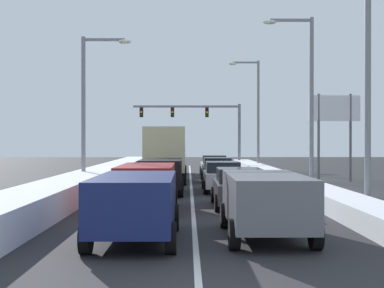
{
  "coord_description": "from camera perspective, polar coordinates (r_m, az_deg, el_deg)",
  "views": [
    {
      "loc": [
        -0.19,
        -8.0,
        2.56
      ],
      "look_at": [
        0.17,
        40.1,
        2.29
      ],
      "focal_mm": 53.1,
      "sensor_mm": 36.0,
      "label": 1
    }
  ],
  "objects": [
    {
      "name": "sedan_green_right_lane_fourth",
      "position": [
        35.62,
        2.54,
        -2.57
      ],
      "size": [
        2.0,
        4.5,
        1.51
      ],
      "color": "#1E5633",
      "rests_on": "ground"
    },
    {
      "name": "sedan_white_right_lane_fifth",
      "position": [
        41.15,
        2.22,
        -2.18
      ],
      "size": [
        2.0,
        4.5,
        1.51
      ],
      "color": "silver",
      "rests_on": "ground"
    },
    {
      "name": "traffic_light_gantry",
      "position": [
        55.93,
        0.98,
        2.54
      ],
      "size": [
        10.6,
        0.47,
        6.2
      ],
      "color": "slate",
      "rests_on": "ground"
    },
    {
      "name": "suv_black_center_lane_third",
      "position": [
        27.36,
        -3.11,
        -2.91
      ],
      "size": [
        2.16,
        4.9,
        1.67
      ],
      "color": "black",
      "rests_on": "ground"
    },
    {
      "name": "sedan_charcoal_right_lane_second",
      "position": [
        21.98,
        4.72,
        -4.36
      ],
      "size": [
        2.0,
        4.5,
        1.51
      ],
      "color": "#38383D",
      "rests_on": "ground"
    },
    {
      "name": "snow_bank_right_shoulder",
      "position": [
        32.49,
        9.32,
        -3.63
      ],
      "size": [
        1.53,
        52.67,
        0.65
      ],
      "primitive_type": "cube",
      "color": "white",
      "rests_on": "ground"
    },
    {
      "name": "lane_stripe_between_right_lane_and_center_lane",
      "position": [
        32.05,
        -0.09,
        -4.25
      ],
      "size": [
        0.14,
        52.67,
        0.01
      ],
      "primitive_type": "cube",
      "color": "silver",
      "rests_on": "ground"
    },
    {
      "name": "roadside_sign_right",
      "position": [
        36.6,
        14.13,
        2.59
      ],
      "size": [
        3.2,
        0.16,
        5.5
      ],
      "color": "#59595B",
      "rests_on": "ground"
    },
    {
      "name": "snow_bank_left_shoulder",
      "position": [
        32.42,
        -9.51,
        -3.38
      ],
      "size": [
        2.06,
        52.67,
        0.94
      ],
      "primitive_type": "cube",
      "color": "white",
      "rests_on": "ground"
    },
    {
      "name": "box_truck_center_lane_fourth",
      "position": [
        34.85,
        -2.65,
        -0.76
      ],
      "size": [
        2.53,
        7.2,
        3.36
      ],
      "color": "maroon",
      "rests_on": "ground"
    },
    {
      "name": "ground_plane",
      "position": [
        27.28,
        -0.03,
        -5.06
      ],
      "size": [
        124.49,
        124.49,
        0.0
      ],
      "primitive_type": "plane",
      "color": "#28282B"
    },
    {
      "name": "suv_gray_right_lane_nearest",
      "position": [
        15.15,
        7.37,
        -5.53
      ],
      "size": [
        2.16,
        4.9,
        1.67
      ],
      "color": "slate",
      "rests_on": "ground"
    },
    {
      "name": "street_lamp_right_mid",
      "position": [
        30.31,
        11.3,
        5.55
      ],
      "size": [
        2.66,
        0.36,
        9.01
      ],
      "color": "gray",
      "rests_on": "ground"
    },
    {
      "name": "street_lamp_right_near",
      "position": [
        20.97,
        16.28,
        6.37
      ],
      "size": [
        2.66,
        0.36,
        7.95
      ],
      "color": "gray",
      "rests_on": "ground"
    },
    {
      "name": "street_lamp_left_mid",
      "position": [
        30.78,
        -10.18,
        4.59
      ],
      "size": [
        2.66,
        0.36,
        8.1
      ],
      "color": "gray",
      "rests_on": "ground"
    },
    {
      "name": "sedan_silver_right_lane_third",
      "position": [
        28.73,
        3.07,
        -3.26
      ],
      "size": [
        2.0,
        4.5,
        1.51
      ],
      "color": "#B7BABF",
      "rests_on": "ground"
    },
    {
      "name": "suv_tan_center_lane_fifth",
      "position": [
        43.6,
        -2.17,
        -1.71
      ],
      "size": [
        2.16,
        4.9,
        1.67
      ],
      "color": "#937F60",
      "rests_on": "ground"
    },
    {
      "name": "suv_red_center_lane_second",
      "position": [
        20.88,
        -4.58,
        -3.92
      ],
      "size": [
        2.16,
        4.9,
        1.67
      ],
      "color": "maroon",
      "rests_on": "ground"
    },
    {
      "name": "street_lamp_right_far",
      "position": [
        49.13,
        6.3,
        3.82
      ],
      "size": [
        2.66,
        0.36,
        9.45
      ],
      "color": "gray",
      "rests_on": "ground"
    },
    {
      "name": "suv_navy_center_lane_nearest",
      "position": [
        14.59,
        -5.72,
        -5.75
      ],
      "size": [
        2.16,
        4.9,
        1.67
      ],
      "color": "navy",
      "rests_on": "ground"
    }
  ]
}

